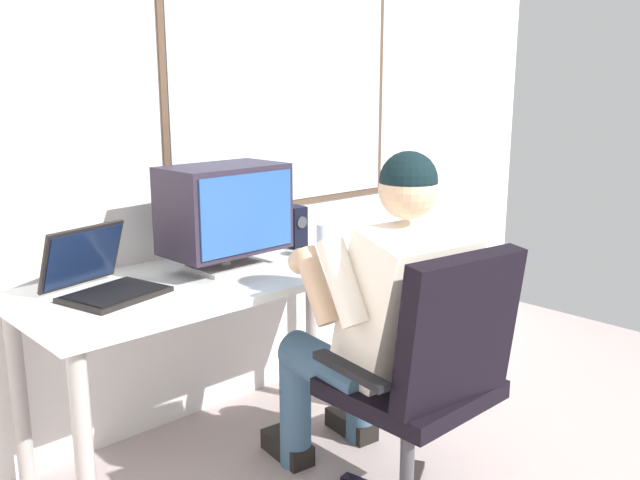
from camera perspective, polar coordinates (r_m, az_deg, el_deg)
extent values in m
cube|color=silver|center=(2.85, -12.20, 10.42)|extent=(4.99, 0.06, 2.63)
cube|color=#4C3828|center=(3.15, -2.84, 13.14)|extent=(1.29, 0.01, 1.15)
cube|color=silver|center=(3.15, -2.80, 13.15)|extent=(1.23, 0.02, 1.09)
cylinder|color=gray|center=(2.21, -19.15, -16.91)|extent=(0.06, 0.06, 0.71)
cylinder|color=gray|center=(2.97, 6.10, -8.38)|extent=(0.06, 0.06, 0.71)
cylinder|color=gray|center=(2.65, -23.89, -12.19)|extent=(0.06, 0.06, 0.71)
cylinder|color=gray|center=(3.31, -0.73, -6.04)|extent=(0.06, 0.06, 0.71)
cube|color=silver|center=(2.59, -8.18, -3.02)|extent=(1.52, 0.65, 0.03)
cylinder|color=#3F3F44|center=(2.44, 7.36, -16.86)|extent=(0.05, 0.05, 0.40)
cube|color=black|center=(2.34, 7.51, -12.20)|extent=(0.47, 0.47, 0.06)
cube|color=black|center=(2.11, 11.58, -7.43)|extent=(0.46, 0.18, 0.48)
cube|color=black|center=(2.46, 11.98, -7.81)|extent=(0.09, 0.33, 0.02)
cube|color=black|center=(2.13, 2.52, -10.84)|extent=(0.09, 0.33, 0.02)
cylinder|color=#36536D|center=(2.58, 6.46, -8.95)|extent=(0.20, 0.43, 0.15)
cylinder|color=#36536D|center=(2.82, 3.45, -12.13)|extent=(0.12, 0.12, 0.47)
cube|color=black|center=(2.95, 2.64, -15.15)|extent=(0.13, 0.25, 0.08)
cylinder|color=#36536D|center=(2.40, 0.67, -10.67)|extent=(0.20, 0.43, 0.15)
cylinder|color=#36536D|center=(2.65, -2.08, -13.86)|extent=(0.12, 0.12, 0.47)
cube|color=black|center=(2.78, -2.77, -16.96)|extent=(0.13, 0.25, 0.08)
cube|color=silver|center=(2.25, 7.13, -5.40)|extent=(0.42, 0.38, 0.55)
sphere|color=tan|center=(2.16, 7.41, 4.19)|extent=(0.19, 0.19, 0.19)
sphere|color=black|center=(2.16, 7.44, 4.98)|extent=(0.19, 0.19, 0.19)
cylinder|color=silver|center=(2.41, 10.24, -1.76)|extent=(0.12, 0.24, 0.28)
cylinder|color=tan|center=(2.50, 8.65, -4.41)|extent=(0.10, 0.21, 0.26)
sphere|color=tan|center=(2.54, 8.01, -4.76)|extent=(0.09, 0.09, 0.09)
cylinder|color=silver|center=(2.12, 1.92, -3.55)|extent=(0.12, 0.23, 0.29)
cylinder|color=tan|center=(2.24, -0.30, -3.88)|extent=(0.10, 0.21, 0.26)
sphere|color=tan|center=(2.30, -1.62, -1.79)|extent=(0.09, 0.09, 0.09)
cube|color=beige|center=(2.63, -7.89, -2.21)|extent=(0.26, 0.21, 0.02)
cylinder|color=beige|center=(2.62, -7.92, -1.45)|extent=(0.04, 0.04, 0.05)
cube|color=#261F2B|center=(2.58, -8.05, 2.64)|extent=(0.46, 0.29, 0.33)
cube|color=#264C8C|center=(2.47, -6.09, 2.24)|extent=(0.42, 0.02, 0.29)
cube|color=black|center=(2.37, -16.81, -4.41)|extent=(0.36, 0.30, 0.02)
cube|color=black|center=(2.36, -16.82, -4.17)|extent=(0.32, 0.27, 0.00)
cube|color=black|center=(2.45, -19.33, -1.26)|extent=(0.32, 0.16, 0.21)
cube|color=#0F1933|center=(2.45, -19.20, -1.35)|extent=(0.29, 0.14, 0.19)
cylinder|color=silver|center=(2.77, 0.41, -1.46)|extent=(0.07, 0.07, 0.00)
cylinder|color=silver|center=(2.76, 0.42, -0.79)|extent=(0.01, 0.01, 0.06)
cylinder|color=silver|center=(2.75, 0.42, 0.59)|extent=(0.07, 0.07, 0.07)
cylinder|color=#4E0519|center=(2.75, 0.42, 0.10)|extent=(0.06, 0.06, 0.03)
cube|color=black|center=(2.93, -2.11, 1.11)|extent=(0.08, 0.09, 0.18)
cylinder|color=#333338|center=(2.89, -1.53, 1.49)|extent=(0.05, 0.01, 0.05)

